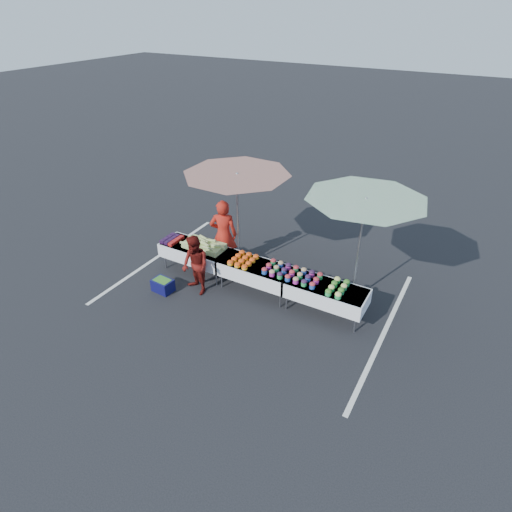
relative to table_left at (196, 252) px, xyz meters
The scene contains 17 objects.
ground 1.89m from the table_left, ahead, with size 80.00×80.00×0.00m, color black.
stripe_left 1.52m from the table_left, behind, with size 0.10×5.00×0.00m, color silver.
stripe_right 5.03m from the table_left, ahead, with size 0.10×5.00×0.00m, color silver.
table_left is the anchor object (origin of this frame).
table_center 1.80m from the table_left, ahead, with size 1.86×0.81×0.75m.
table_right 3.60m from the table_left, ahead, with size 1.86×0.81×0.75m.
berry_punnets 0.74m from the table_left, behind, with size 0.40×0.54×0.08m.
corn_pile 0.36m from the table_left, ahead, with size 1.16×0.57×0.26m.
plastic_bags 0.47m from the table_left, 45.00° to the right, with size 0.30×0.25×0.05m, color white.
carrot_bowls 1.47m from the table_left, ahead, with size 0.55×0.69×0.11m.
potato_cups 2.76m from the table_left, ahead, with size 1.34×0.58×0.16m.
bean_baskets 3.87m from the table_left, ahead, with size 0.36×0.68×0.15m.
vendor 0.85m from the table_left, 46.75° to the left, with size 0.71×0.46×1.93m, color #B52014.
customer 0.95m from the table_left, 53.36° to the right, with size 0.74×0.57×1.52m, color #5E110E.
umbrella_left 2.16m from the table_left, 37.72° to the left, with size 3.42×3.42×2.69m.
umbrella_right 4.47m from the table_left, 11.33° to the left, with size 3.12×3.12×2.67m.
storage_bin 1.23m from the table_left, 99.72° to the right, with size 0.52×0.39×0.32m.
Camera 1 is at (4.28, -7.52, 6.24)m, focal length 30.00 mm.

